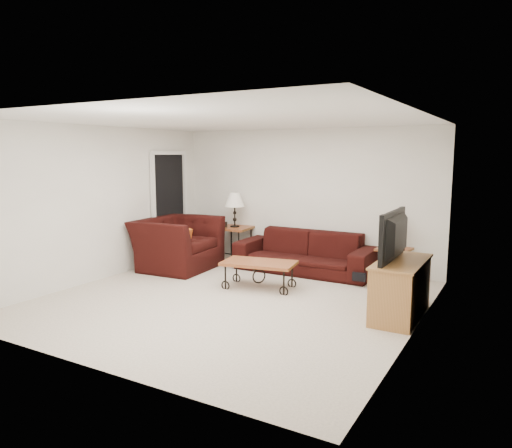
{
  "coord_description": "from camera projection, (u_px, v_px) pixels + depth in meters",
  "views": [
    {
      "loc": [
        3.53,
        -5.52,
        2.05
      ],
      "look_at": [
        0.0,
        0.7,
        1.0
      ],
      "focal_mm": 33.6,
      "sensor_mm": 36.0,
      "label": 1
    }
  ],
  "objects": [
    {
      "name": "television",
      "position": [
        401.0,
        236.0,
        5.95
      ],
      "size": [
        0.14,
        1.08,
        0.62
      ],
      "primitive_type": "imported",
      "rotation": [
        0.0,
        0.0,
        -1.57
      ],
      "color": "black",
      "rests_on": "tv_stand"
    },
    {
      "name": "ceiling",
      "position": [
        230.0,
        120.0,
        6.41
      ],
      "size": [
        5.0,
        5.0,
        0.0
      ],
      "primitive_type": "plane",
      "color": "white",
      "rests_on": "wall_back"
    },
    {
      "name": "side_table_right",
      "position": [
        394.0,
        264.0,
        7.78
      ],
      "size": [
        0.55,
        0.55,
        0.54
      ],
      "primitive_type": "cube",
      "rotation": [
        0.0,
        0.0,
        -0.11
      ],
      "color": "#963F26",
      "rests_on": "ground"
    },
    {
      "name": "armchair",
      "position": [
        177.0,
        243.0,
        8.6
      ],
      "size": [
        1.31,
        1.48,
        0.91
      ],
      "primitive_type": "imported",
      "rotation": [
        0.0,
        0.0,
        1.64
      ],
      "color": "black",
      "rests_on": "ground"
    },
    {
      "name": "coffee_table",
      "position": [
        259.0,
        275.0,
        7.36
      ],
      "size": [
        1.19,
        0.78,
        0.41
      ],
      "primitive_type": "cube",
      "rotation": [
        0.0,
        0.0,
        0.18
      ],
      "color": "#963F26",
      "rests_on": "ground"
    },
    {
      "name": "lamp_right",
      "position": [
        395.0,
        232.0,
        7.71
      ],
      "size": [
        0.34,
        0.34,
        0.54
      ],
      "primitive_type": null,
      "rotation": [
        0.0,
        0.0,
        -0.11
      ],
      "color": "black",
      "rests_on": "side_table_right"
    },
    {
      "name": "wall_back",
      "position": [
        305.0,
        198.0,
        8.74
      ],
      "size": [
        5.0,
        0.02,
        2.5
      ],
      "primitive_type": "cube",
      "color": "white",
      "rests_on": "ground"
    },
    {
      "name": "doorway",
      "position": [
        169.0,
        208.0,
        9.25
      ],
      "size": [
        0.08,
        0.94,
        2.04
      ],
      "primitive_type": "cube",
      "color": "black",
      "rests_on": "ground"
    },
    {
      "name": "throw_pillow",
      "position": [
        182.0,
        241.0,
        8.48
      ],
      "size": [
        0.14,
        0.42,
        0.41
      ],
      "primitive_type": "cube",
      "rotation": [
        0.0,
        0.0,
        1.64
      ],
      "color": "#D4621B",
      "rests_on": "armchair"
    },
    {
      "name": "photo_frame_left",
      "position": [
        224.0,
        224.0,
        9.15
      ],
      "size": [
        0.13,
        0.05,
        0.11
      ],
      "primitive_type": "cube",
      "rotation": [
        0.0,
        0.0,
        0.26
      ],
      "color": "black",
      "rests_on": "side_table_left"
    },
    {
      "name": "photo_frame_right",
      "position": [
        402.0,
        248.0,
        7.54
      ],
      "size": [
        0.11,
        0.05,
        0.09
      ],
      "primitive_type": "cube",
      "rotation": [
        0.0,
        0.0,
        -0.32
      ],
      "color": "black",
      "rests_on": "side_table_right"
    },
    {
      "name": "wall_right",
      "position": [
        419.0,
        226.0,
        5.37
      ],
      "size": [
        0.02,
        5.0,
        2.5
      ],
      "primitive_type": "cube",
      "color": "white",
      "rests_on": "ground"
    },
    {
      "name": "wall_front",
      "position": [
        86.0,
        241.0,
        4.44
      ],
      "size": [
        5.0,
        0.02,
        2.5
      ],
      "primitive_type": "cube",
      "color": "white",
      "rests_on": "ground"
    },
    {
      "name": "side_table_left",
      "position": [
        235.0,
        244.0,
        9.26
      ],
      "size": [
        0.65,
        0.65,
        0.66
      ],
      "primitive_type": "cube",
      "rotation": [
        0.0,
        0.0,
        0.08
      ],
      "color": "#963F26",
      "rests_on": "ground"
    },
    {
      "name": "backpack",
      "position": [
        361.0,
        273.0,
        7.48
      ],
      "size": [
        0.33,
        0.26,
        0.41
      ],
      "primitive_type": "ellipsoid",
      "rotation": [
        0.0,
        0.0,
        -0.04
      ],
      "color": "black",
      "rests_on": "ground"
    },
    {
      "name": "sofa",
      "position": [
        305.0,
        252.0,
        8.35
      ],
      "size": [
        2.41,
        0.94,
        0.7
      ],
      "primitive_type": "imported",
      "color": "black",
      "rests_on": "ground"
    },
    {
      "name": "lamp_left",
      "position": [
        235.0,
        210.0,
        9.17
      ],
      "size": [
        0.4,
        0.4,
        0.66
      ],
      "primitive_type": null,
      "rotation": [
        0.0,
        0.0,
        0.08
      ],
      "color": "black",
      "rests_on": "side_table_left"
    },
    {
      "name": "tv_stand",
      "position": [
        401.0,
        289.0,
        6.04
      ],
      "size": [
        0.5,
        1.21,
        0.73
      ],
      "primitive_type": "cube",
      "color": "#A3713C",
      "rests_on": "ground"
    },
    {
      "name": "ground",
      "position": [
        232.0,
        300.0,
        6.77
      ],
      "size": [
        5.0,
        5.0,
        0.0
      ],
      "primitive_type": "plane",
      "color": "beige",
      "rests_on": "ground"
    },
    {
      "name": "wall_left",
      "position": [
        102.0,
        203.0,
        7.81
      ],
      "size": [
        0.02,
        5.0,
        2.5
      ],
      "primitive_type": "cube",
      "color": "white",
      "rests_on": "ground"
    }
  ]
}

